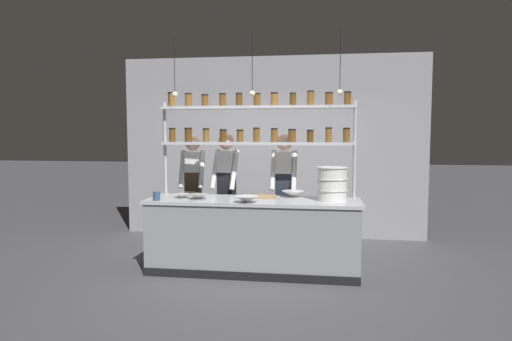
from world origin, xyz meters
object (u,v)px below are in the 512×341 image
prep_bowl_center_front (199,197)px  prep_bowl_center_back (293,194)px  chef_right (284,187)px  prep_bowl_near_left (182,196)px  chef_left (193,185)px  spice_shelf_unit (257,128)px  chef_center (226,186)px  serving_cup_front (157,196)px  container_stack (332,184)px  cutting_board (260,197)px  prep_bowl_near_right (247,199)px

prep_bowl_center_front → prep_bowl_center_back: (1.16, 0.35, 0.01)m
chef_right → prep_bowl_near_left: bearing=-149.6°
chef_left → prep_bowl_center_back: bearing=-22.7°
spice_shelf_unit → chef_center: (-0.47, 0.28, -0.80)m
serving_cup_front → chef_right: bearing=31.9°
prep_bowl_center_back → container_stack: bearing=-26.5°
cutting_board → serving_cup_front: (-1.22, -0.42, 0.04)m
chef_center → cutting_board: 0.71m
cutting_board → prep_bowl_center_front: prep_bowl_center_front is taller
chef_center → prep_bowl_near_left: (-0.45, -0.62, -0.06)m
chef_center → container_stack: size_ratio=4.21×
prep_bowl_near_left → spice_shelf_unit: bearing=20.7°
chef_center → serving_cup_front: 1.11m
container_stack → prep_bowl_near_left: bearing=-178.7°
spice_shelf_unit → chef_right: bearing=44.4°
container_stack → cutting_board: bearing=171.9°
chef_right → cutting_board: size_ratio=4.31×
container_stack → serving_cup_front: container_stack is taller
chef_right → serving_cup_front: (-1.49, -0.92, -0.03)m
prep_bowl_center_back → serving_cup_front: (-1.64, -0.54, 0.01)m
prep_bowl_near_left → prep_bowl_near_right: prep_bowl_near_right is taller
spice_shelf_unit → serving_cup_front: spice_shelf_unit is taller
chef_left → serving_cup_front: size_ratio=16.19×
chef_right → prep_bowl_center_front: chef_right is taller
spice_shelf_unit → chef_left: bearing=154.3°
chef_right → prep_bowl_near_left: 1.42m
chef_right → cutting_board: (-0.26, -0.50, -0.07)m
chef_left → cutting_board: chef_left is taller
spice_shelf_unit → cutting_board: 0.90m
prep_bowl_near_left → prep_bowl_center_back: size_ratio=0.66×
prep_bowl_center_front → prep_bowl_center_back: size_ratio=0.78×
chef_center → prep_bowl_center_back: chef_center is taller
chef_left → chef_right: size_ratio=0.99×
chef_center → serving_cup_front: size_ratio=16.48×
prep_bowl_center_front → container_stack: bearing=3.5°
cutting_board → serving_cup_front: serving_cup_front is taller
chef_center → prep_bowl_near_right: bearing=-51.7°
prep_bowl_center_front → prep_bowl_near_right: 0.68m
container_stack → serving_cup_front: 2.15m
container_stack → prep_bowl_near_left: (-1.89, -0.04, -0.18)m
spice_shelf_unit → chef_left: size_ratio=1.49×
chef_right → container_stack: size_ratio=4.18×
container_stack → prep_bowl_center_front: bearing=-176.5°
prep_bowl_center_front → serving_cup_front: size_ratio=2.15×
chef_left → prep_bowl_center_front: size_ratio=7.52×
prep_bowl_near_right → serving_cup_front: serving_cup_front is taller
prep_bowl_center_front → spice_shelf_unit: bearing=31.0°
spice_shelf_unit → chef_center: size_ratio=1.47×
chef_right → prep_bowl_center_back: chef_right is taller
prep_bowl_near_left → prep_bowl_near_right: (0.88, -0.26, 0.01)m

